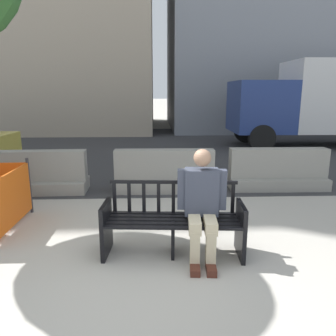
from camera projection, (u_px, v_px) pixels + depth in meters
The scene contains 8 objects.
ground_plane at pixel (136, 276), 3.57m from camera, with size 200.00×200.00×0.00m, color #ADA89E.
street_asphalt at pixel (149, 147), 12.04m from camera, with size 120.00×12.00×0.01m, color #333335.
street_bench at pixel (173, 223), 4.00m from camera, with size 1.72×0.64×0.88m.
seated_person at pixel (202, 202), 3.87m from camera, with size 0.59×0.74×1.31m.
jersey_barrier_centre at pixel (164, 174), 6.64m from camera, with size 2.01×0.70×0.84m.
jersey_barrier_left at pixel (36, 176), 6.52m from camera, with size 2.02×0.74×0.84m.
jersey_barrier_right at pixel (277, 172), 6.79m from camera, with size 2.01×0.71×0.84m.
delivery_truck at pixel (332, 100), 11.88m from camera, with size 6.81×2.35×3.05m.
Camera 1 is at (0.22, -3.23, 1.96)m, focal length 35.00 mm.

